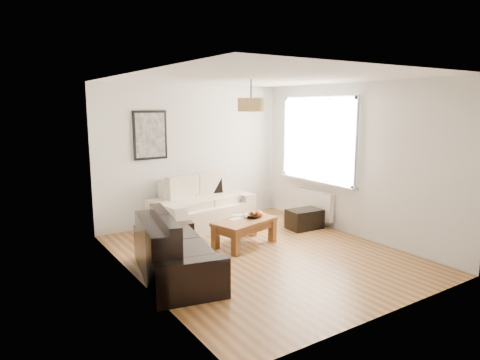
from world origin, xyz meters
TOP-DOWN VIEW (x-y plane):
  - floor at (0.00, 0.00)m, footprint 4.50×4.50m
  - ceiling at (0.00, 0.00)m, footprint 3.80×4.50m
  - wall_back at (0.00, 2.25)m, footprint 3.80×0.04m
  - wall_front at (0.00, -2.25)m, footprint 3.80×0.04m
  - wall_left at (-1.90, 0.00)m, footprint 0.04×4.50m
  - wall_right at (1.90, 0.00)m, footprint 0.04×4.50m
  - window_bay at (1.86, 0.80)m, footprint 0.14×1.90m
  - radiator at (1.82, 0.80)m, footprint 0.10×0.90m
  - poster at (-0.85, 2.22)m, footprint 0.62×0.04m
  - pendant_shade at (0.00, 0.30)m, footprint 0.40×0.40m
  - loveseat_cream at (-0.06, 1.78)m, footprint 1.93×1.23m
  - sofa_leather at (-1.43, -0.08)m, footprint 1.20×1.91m
  - coffee_table at (0.01, 0.48)m, footprint 1.14×0.81m
  - ottoman at (1.45, 0.67)m, footprint 0.65×0.44m
  - cushion_left at (-0.29, 2.00)m, footprint 0.39×0.24m
  - cushion_right at (0.27, 2.00)m, footprint 0.39×0.19m
  - fruit_bowl at (0.20, 0.52)m, footprint 0.25×0.25m
  - orange_a at (0.33, 0.49)m, footprint 0.10×0.10m
  - orange_b at (0.38, 0.60)m, footprint 0.09×0.09m
  - orange_c at (0.27, 0.61)m, footprint 0.10×0.10m
  - papers at (-0.08, 0.59)m, footprint 0.24×0.19m

SIDE VIEW (x-z plane):
  - floor at x=0.00m, z-range 0.00..0.00m
  - ottoman at x=1.45m, z-range 0.00..0.35m
  - coffee_table at x=0.01m, z-range 0.00..0.42m
  - radiator at x=1.82m, z-range 0.12..0.64m
  - sofa_leather at x=-1.43m, z-range 0.00..0.77m
  - papers at x=-0.08m, z-range 0.42..0.43m
  - loveseat_cream at x=-0.06m, z-range 0.00..0.90m
  - fruit_bowl at x=0.20m, z-range 0.42..0.48m
  - orange_a at x=0.33m, z-range 0.41..0.51m
  - orange_b at x=0.38m, z-range 0.42..0.50m
  - orange_c at x=0.27m, z-range 0.42..0.50m
  - cushion_right at x=0.27m, z-range 0.56..0.93m
  - cushion_left at x=-0.29m, z-range 0.56..0.93m
  - wall_back at x=0.00m, z-range 0.00..2.60m
  - wall_front at x=0.00m, z-range 0.00..2.60m
  - wall_left at x=-1.90m, z-range 0.00..2.60m
  - wall_right at x=1.90m, z-range 0.00..2.60m
  - window_bay at x=1.86m, z-range 0.80..2.40m
  - poster at x=-0.85m, z-range 1.26..2.13m
  - pendant_shade at x=0.00m, z-range 2.13..2.33m
  - ceiling at x=0.00m, z-range 2.60..2.60m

